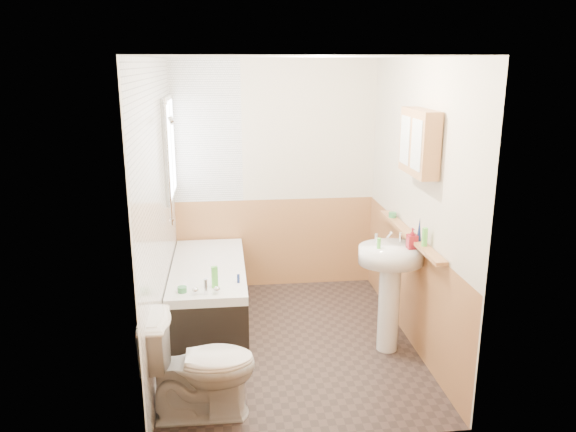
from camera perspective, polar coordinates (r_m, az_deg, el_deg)
The scene contains 26 objects.
floor at distance 5.23m, azimuth 0.19°, elevation -12.67°, with size 2.80×2.80×0.00m, color #2B211E.
ceiling at distance 4.62m, azimuth 0.22°, elevation 15.86°, with size 2.80×2.80×0.00m, color white.
wall_back at distance 6.14m, azimuth -1.37°, elevation 4.00°, with size 2.20×0.02×2.50m, color beige.
wall_front at distance 3.44m, azimuth 3.02°, elevation -5.25°, with size 2.20×0.02×2.50m, color beige.
wall_left at distance 4.77m, azimuth -13.14°, elevation 0.27°, with size 0.02×2.80×2.50m, color beige.
wall_right at distance 5.02m, azimuth 12.88°, elevation 1.04°, with size 0.02×2.80×2.50m, color beige.
wainscot_right at distance 5.25m, azimuth 12.16°, elevation -6.92°, with size 0.01×2.80×1.00m, color #B67D4A.
wainscot_front at distance 3.79m, azimuth 2.80°, elevation -15.80°, with size 2.20×0.01×1.00m, color #B67D4A.
wainscot_back at distance 6.31m, azimuth -1.30°, elevation -2.73°, with size 2.20×0.01×1.00m, color #B67D4A.
tile_cladding_left at distance 4.77m, azimuth -12.87°, elevation 0.28°, with size 0.01×2.80×2.50m, color white.
tile_return_back at distance 6.02m, azimuth -8.34°, elevation 8.43°, with size 0.75×0.01×1.50m, color white.
window at distance 5.62m, azimuth -11.88°, elevation 6.75°, with size 0.03×0.79×0.99m.
bathtub at distance 5.58m, azimuth -8.02°, elevation -7.60°, with size 0.70×1.62×0.71m.
shower_riser at distance 5.20m, azimuth -12.00°, elevation 6.34°, with size 0.10×0.08×1.17m.
toilet at distance 4.15m, azimuth -8.92°, elevation -14.81°, with size 0.44×0.80×0.78m, color white.
sink at distance 4.91m, azimuth 10.34°, elevation -6.09°, with size 0.56×0.45×1.08m.
pine_shelf at distance 5.00m, azimuth 12.23°, elevation -1.83°, with size 0.10×1.51×0.03m, color #B67D4A.
medicine_cabinet at distance 4.65m, azimuth 13.17°, elevation 7.30°, with size 0.15×0.58×0.52m.
foam_can at distance 4.65m, azimuth 13.72°, elevation -2.08°, with size 0.05×0.05×0.15m, color #59C647.
green_bottle at distance 4.76m, azimuth 13.20°, elevation -1.32°, with size 0.04×0.04×0.20m, color navy.
black_jar at distance 5.45m, azimuth 10.58°, elevation 0.12°, with size 0.08×0.08×0.05m, color #388447.
soap_bottle at distance 4.79m, azimuth 12.47°, elevation -2.77°, with size 0.08×0.18×0.08m, color maroon.
clear_bottle at distance 4.73m, azimuth 9.21°, elevation -2.76°, with size 0.03×0.03×0.09m, color #59C647.
blue_gel at distance 4.91m, azimuth -7.46°, elevation -6.18°, with size 0.05×0.03×0.19m, color #59C647.
cream_jar at distance 4.89m, azimuth -10.70°, elevation -7.35°, with size 0.08×0.08×0.05m, color #388447.
orange_bottle at distance 5.02m, azimuth -5.06°, elevation -6.35°, with size 0.03×0.03×0.08m, color navy.
Camera 1 is at (-0.55, -4.58, 2.46)m, focal length 35.00 mm.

